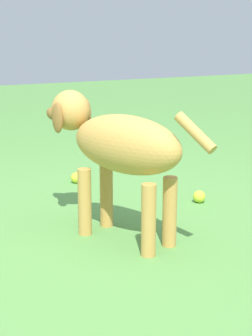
{
  "coord_description": "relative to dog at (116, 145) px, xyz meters",
  "views": [
    {
      "loc": [
        -1.84,
        0.88,
        0.89
      ],
      "look_at": [
        0.14,
        -0.15,
        0.32
      ],
      "focal_mm": 58.29,
      "sensor_mm": 36.0,
      "label": 1
    }
  ],
  "objects": [
    {
      "name": "tennis_ball_2",
      "position": [
        0.88,
        -0.18,
        -0.38
      ],
      "size": [
        0.07,
        0.07,
        0.07
      ],
      "primitive_type": "sphere",
      "color": "#CAD730",
      "rests_on": "ground"
    },
    {
      "name": "tennis_ball_0",
      "position": [
        0.23,
        -0.61,
        -0.38
      ],
      "size": [
        0.07,
        0.07,
        0.07
      ],
      "primitive_type": "sphere",
      "color": "#BFD833",
      "rests_on": "ground"
    },
    {
      "name": "dog",
      "position": [
        0.0,
        0.0,
        0.0
      ],
      "size": [
        0.88,
        0.43,
        0.63
      ],
      "rotation": [
        0.0,
        0.0,
        0.37
      ],
      "color": "#C69347",
      "rests_on": "ground"
    },
    {
      "name": "ground",
      "position": [
        -0.19,
        0.13,
        -0.41
      ],
      "size": [
        14.0,
        14.0,
        0.0
      ],
      "primitive_type": "plane",
      "color": "#548C42"
    }
  ]
}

